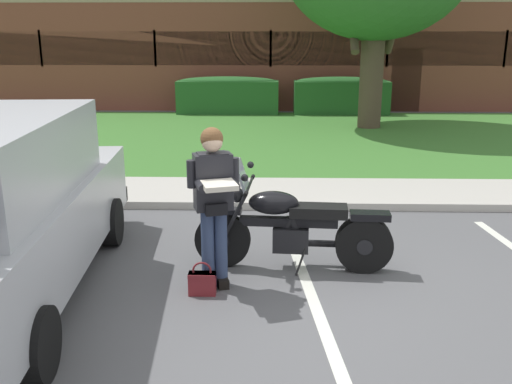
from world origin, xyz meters
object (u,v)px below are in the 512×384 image
at_px(hedge_left, 228,95).
at_px(hedge_center_left, 341,95).
at_px(rider_person, 214,196).
at_px(brick_building, 271,47).
at_px(motorcycle, 300,228).
at_px(handbag, 202,281).

relative_size(hedge_left, hedge_center_left, 1.08).
distance_m(rider_person, hedge_left, 12.97).
bearing_deg(hedge_center_left, brick_building, 111.74).
distance_m(motorcycle, hedge_center_left, 12.59).
distance_m(rider_person, brick_building, 18.73).
height_order(motorcycle, rider_person, rider_person).
xyz_separation_m(rider_person, handbag, (-0.12, -0.19, -0.86)).
xyz_separation_m(rider_person, hedge_left, (-0.82, 12.94, -0.36)).
distance_m(rider_person, hedge_center_left, 13.26).
bearing_deg(handbag, hedge_left, 93.07).
distance_m(hedge_left, hedge_center_left, 3.68).
height_order(motorcycle, hedge_left, motorcycle).
height_order(handbag, hedge_center_left, hedge_center_left).
bearing_deg(hedge_center_left, hedge_left, 180.00).
bearing_deg(motorcycle, brick_building, 91.10).
distance_m(hedge_left, brick_building, 6.07).
relative_size(motorcycle, rider_person, 1.32).
bearing_deg(brick_building, rider_person, -91.72).
bearing_deg(motorcycle, hedge_center_left, 81.12).
xyz_separation_m(motorcycle, rider_person, (-0.91, -0.50, 0.52)).
bearing_deg(hedge_center_left, handbag, -102.75).
relative_size(rider_person, brick_building, 0.07).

